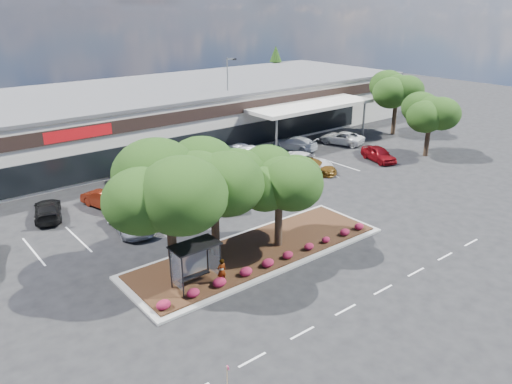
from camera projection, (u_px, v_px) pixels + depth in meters
ground at (323, 267)px, 31.13m from camera, size 160.00×160.00×0.00m
retail_store at (102, 122)px, 54.75m from camera, size 80.40×25.20×6.25m
landscape_island at (258, 251)px, 32.83m from camera, size 18.00×6.00×0.26m
lane_markings at (225, 215)px, 38.64m from camera, size 33.12×20.06×0.01m
shrub_row at (279, 258)px, 31.17m from camera, size 17.00×0.80×0.50m
bus_shelter at (194, 252)px, 28.08m from camera, size 2.75×1.55×2.59m
island_tree_west at (170, 215)px, 28.23m from camera, size 7.20×7.20×7.89m
island_tree_mid at (215, 202)px, 30.89m from camera, size 6.60×6.60×7.32m
island_tree_east at (279, 200)px, 32.28m from camera, size 5.80×5.80×6.50m
tree_east_near at (429, 126)px, 52.45m from camera, size 5.60×5.60×6.51m
tree_east_far at (396, 104)px, 61.00m from camera, size 6.40×6.40×7.62m
conifer_north_east at (275, 74)px, 81.45m from camera, size 3.96×3.96×9.00m
person_waiting at (222, 271)px, 28.67m from camera, size 0.60×0.44×1.53m
light_pole at (229, 108)px, 56.13m from camera, size 1.39×0.86×9.81m
survey_stake at (227, 374)px, 21.15m from camera, size 0.08×0.14×1.14m
car_1 at (131, 221)px, 35.94m from camera, size 2.98×5.39×1.43m
car_2 at (165, 204)px, 39.06m from camera, size 2.62×5.13×1.39m
car_3 at (225, 196)px, 40.31m from camera, size 3.45×5.29×1.65m
car_4 at (224, 184)px, 43.18m from camera, size 2.23×4.79×1.52m
car_5 at (278, 182)px, 43.70m from camera, size 2.89×5.24×1.44m
car_6 at (313, 166)px, 48.01m from camera, size 3.42×5.02×1.35m
car_7 at (305, 162)px, 48.95m from camera, size 4.09×6.27×1.60m
car_8 at (379, 154)px, 51.57m from camera, size 2.98×4.82×1.53m
car_9 at (48, 209)px, 38.00m from camera, size 3.23×5.09×1.37m
car_10 at (106, 199)px, 39.86m from camera, size 2.77×4.95×1.55m
car_11 at (108, 197)px, 40.41m from camera, size 1.91×4.33×1.45m
car_12 at (126, 179)px, 44.27m from camera, size 2.47×4.91×1.60m
car_13 at (227, 158)px, 50.29m from camera, size 2.95×4.79×1.52m
car_14 at (245, 154)px, 51.44m from camera, size 2.16×5.16×1.66m
car_15 at (235, 151)px, 52.54m from camera, size 2.80×4.86×1.51m
car_16 at (294, 143)px, 55.46m from camera, size 3.79×5.64×1.52m
car_17 at (342, 138)px, 57.83m from camera, size 3.86×5.66×1.44m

